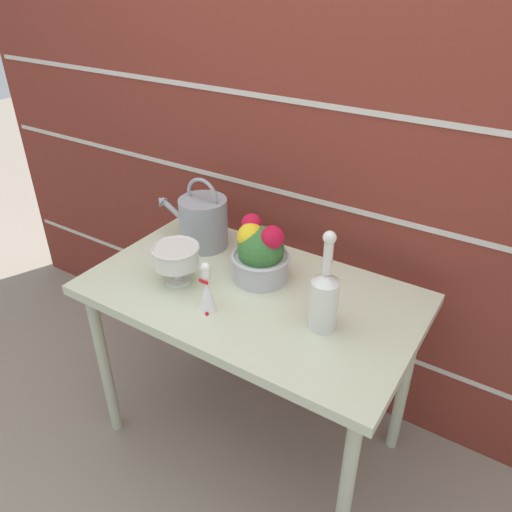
% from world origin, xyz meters
% --- Properties ---
extents(ground_plane, '(12.00, 12.00, 0.00)m').
position_xyz_m(ground_plane, '(0.00, 0.00, 0.00)').
color(ground_plane, gray).
extents(brick_wall, '(3.60, 0.08, 2.20)m').
position_xyz_m(brick_wall, '(0.00, 0.46, 1.10)').
color(brick_wall, maroon).
rests_on(brick_wall, ground_plane).
extents(patio_table, '(1.14, 0.66, 0.74)m').
position_xyz_m(patio_table, '(0.00, 0.00, 0.66)').
color(patio_table, beige).
rests_on(patio_table, ground_plane).
extents(watering_can, '(0.33, 0.18, 0.28)m').
position_xyz_m(watering_can, '(-0.33, 0.16, 0.84)').
color(watering_can, '#93999E').
rests_on(watering_can, patio_table).
extents(crystal_pedestal_bowl, '(0.17, 0.17, 0.14)m').
position_xyz_m(crystal_pedestal_bowl, '(-0.24, -0.09, 0.84)').
color(crystal_pedestal_bowl, silver).
rests_on(crystal_pedestal_bowl, patio_table).
extents(flower_planter, '(0.21, 0.21, 0.23)m').
position_xyz_m(flower_planter, '(-0.01, 0.08, 0.84)').
color(flower_planter, '#BCBCC1').
rests_on(flower_planter, patio_table).
extents(glass_decanter, '(0.09, 0.09, 0.33)m').
position_xyz_m(glass_decanter, '(0.29, -0.05, 0.85)').
color(glass_decanter, silver).
rests_on(glass_decanter, patio_table).
extents(figurine_vase, '(0.06, 0.06, 0.18)m').
position_xyz_m(figurine_vase, '(-0.06, -0.16, 0.81)').
color(figurine_vase, white).
rests_on(figurine_vase, patio_table).
extents(fallen_petal, '(0.01, 0.01, 0.01)m').
position_xyz_m(fallen_petal, '(-0.04, -0.19, 0.74)').
color(fallen_petal, red).
rests_on(fallen_petal, patio_table).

